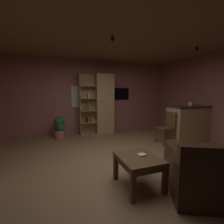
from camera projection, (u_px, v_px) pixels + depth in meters
The scene contains 15 objects.
floor at pixel (119, 166), 3.22m from camera, with size 6.51×5.90×0.02m, color olive.
wall_back at pixel (88, 97), 5.85m from camera, with size 6.63×0.06×2.65m, color #9E5B56.
ceiling at pixel (119, 27), 2.91m from camera, with size 6.51×5.90×0.02m, color brown.
window_pane_back at pixel (82, 96), 5.73m from camera, with size 0.72×0.01×0.76m, color white.
bookshelf_cabinet at pixel (102, 104), 5.78m from camera, with size 1.23×0.41×2.14m.
kitchen_bar_counter at pixel (192, 123), 4.92m from camera, with size 1.55×0.65×1.09m.
tissue_box at pixel (191, 104), 4.96m from camera, with size 0.12×0.12×0.11m, color #BFB299.
leather_couch at pixel (224, 177), 2.18m from camera, with size 1.69×1.45×0.84m.
coffee_table at pixel (139, 162), 2.47m from camera, with size 0.60×0.70×0.48m.
table_book_0 at pixel (142, 155), 2.50m from camera, with size 0.12×0.10×0.02m, color beige.
dining_chair at pixel (167, 125), 4.61m from camera, with size 0.42×0.42×0.92m.
potted_floor_plant at pixel (60, 127), 5.18m from camera, with size 0.35×0.36×0.71m.
wall_mounted_tv at pixel (119, 94), 6.19m from camera, with size 0.81×0.06×0.46m.
track_light_spot_1 at pixel (113, 39), 3.30m from camera, with size 0.07×0.07×0.09m, color black.
track_light_spot_2 at pixel (197, 49), 4.03m from camera, with size 0.07×0.07×0.09m, color black.
Camera 1 is at (-1.19, -2.84, 1.45)m, focal length 25.47 mm.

